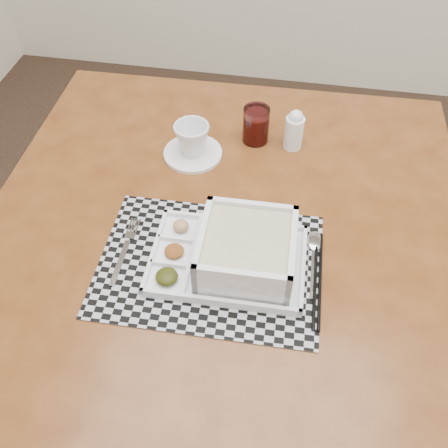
% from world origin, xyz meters
% --- Properties ---
extents(dining_table, '(1.12, 1.12, 0.82)m').
position_xyz_m(dining_table, '(-0.86, 0.61, 0.74)').
color(dining_table, '#4C230D').
rests_on(dining_table, ground).
extents(placemat, '(0.47, 0.35, 0.00)m').
position_xyz_m(placemat, '(-0.87, 0.47, 0.82)').
color(placemat, '#9E9EA5').
rests_on(placemat, dining_table).
extents(serving_tray, '(0.33, 0.23, 0.10)m').
position_xyz_m(serving_tray, '(-0.81, 0.48, 0.86)').
color(serving_tray, white).
rests_on(serving_tray, placemat).
extents(fork, '(0.02, 0.19, 0.00)m').
position_xyz_m(fork, '(-1.06, 0.48, 0.82)').
color(fork, '#B8B7BE').
rests_on(fork, placemat).
extents(spoon, '(0.04, 0.18, 0.01)m').
position_xyz_m(spoon, '(-0.66, 0.56, 0.83)').
color(spoon, '#B8B7BE').
rests_on(spoon, placemat).
extents(chopsticks, '(0.02, 0.24, 0.01)m').
position_xyz_m(chopsticks, '(-0.65, 0.47, 0.83)').
color(chopsticks, black).
rests_on(chopsticks, placemat).
extents(saucer, '(0.15, 0.15, 0.01)m').
position_xyz_m(saucer, '(-0.98, 0.81, 0.82)').
color(saucer, white).
rests_on(saucer, dining_table).
extents(cup, '(0.10, 0.10, 0.08)m').
position_xyz_m(cup, '(-0.98, 0.81, 0.87)').
color(cup, white).
rests_on(cup, saucer).
extents(juice_glass, '(0.07, 0.07, 0.10)m').
position_xyz_m(juice_glass, '(-0.83, 0.90, 0.86)').
color(juice_glass, white).
rests_on(juice_glass, dining_table).
extents(creamer_bottle, '(0.05, 0.05, 0.11)m').
position_xyz_m(creamer_bottle, '(-0.73, 0.89, 0.87)').
color(creamer_bottle, white).
rests_on(creamer_bottle, dining_table).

